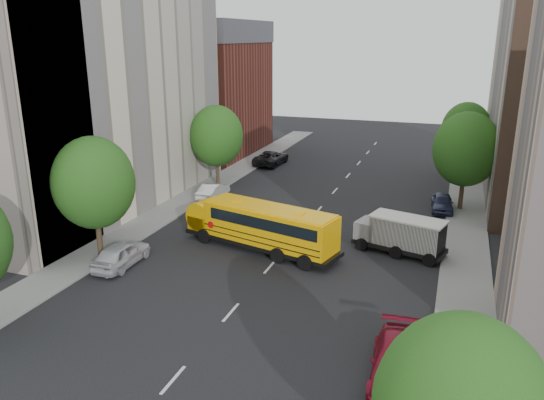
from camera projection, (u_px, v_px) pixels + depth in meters
The scene contains 17 objects.
ground at pixel (280, 255), 34.75m from camera, with size 120.00×120.00×0.00m, color black.
sidewalk_left at pixel (165, 213), 42.89m from camera, with size 3.00×80.00×0.12m, color slate.
sidewalk_right at pixel (466, 249), 35.58m from camera, with size 3.00×80.00×0.12m, color slate.
lane_markings at pixel (319, 210), 43.75m from camera, with size 0.15×64.00×0.01m, color silver.
building_left_cream at pixel (94, 84), 42.91m from camera, with size 10.00×26.00×20.00m, color beige.
building_left_redbrick at pixel (213, 99), 63.76m from camera, with size 10.00×15.00×13.00m, color maroon.
street_tree_1 at pixel (94, 183), 33.18m from camera, with size 5.12×5.12×7.90m.
street_tree_2 at pixel (216, 136), 49.43m from camera, with size 4.99×4.99×7.71m.
street_tree_4 at pixel (466, 149), 42.36m from camera, with size 5.25×5.25×8.10m.
street_tree_5 at pixel (466, 130), 53.27m from camera, with size 4.86×4.86×7.51m.
school_bus at pixel (259, 224), 35.29m from camera, with size 11.49×5.24×3.17m.
safari_truck at pixel (400, 234), 34.71m from camera, with size 6.27×3.57×2.54m.
parked_car_0 at pixel (121, 254), 32.94m from camera, with size 1.85×4.59×1.57m, color silver.
parked_car_1 at pixel (213, 191), 46.63m from camera, with size 1.49×4.27×1.41m, color silver.
parked_car_2 at pixel (271, 158), 59.07m from camera, with size 2.56×5.55×1.54m, color black.
parked_car_3 at pixel (398, 362), 22.01m from camera, with size 2.18×5.35×1.55m, color maroon.
parked_car_4 at pixel (442, 203), 43.39m from camera, with size 1.65×4.10×1.40m, color #34385B.
Camera 1 is at (10.20, -30.46, 13.76)m, focal length 35.00 mm.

